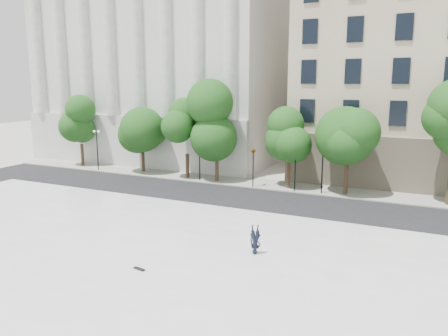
% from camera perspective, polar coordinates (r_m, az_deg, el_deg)
% --- Properties ---
extents(ground, '(160.00, 160.00, 0.00)m').
position_cam_1_polar(ground, '(22.94, -17.62, -14.53)').
color(ground, '#B5B2AB').
rests_on(ground, ground).
extents(plaza, '(44.00, 22.00, 0.45)m').
position_cam_1_polar(plaza, '(24.92, -12.91, -11.61)').
color(plaza, white).
rests_on(plaza, ground).
extents(street, '(60.00, 8.00, 0.02)m').
position_cam_1_polar(street, '(37.27, 1.37, -4.01)').
color(street, black).
rests_on(street, ground).
extents(far_sidewalk, '(60.00, 4.00, 0.12)m').
position_cam_1_polar(far_sidewalk, '(42.66, 4.61, -2.03)').
color(far_sidewalk, '#ACAA9F').
rests_on(far_sidewalk, ground).
extents(building_west, '(31.50, 27.65, 25.60)m').
position_cam_1_polar(building_west, '(62.16, -5.53, 13.96)').
color(building_west, silver).
rests_on(building_west, ground).
extents(traffic_light_west, '(0.57, 1.90, 4.25)m').
position_cam_1_polar(traffic_light_west, '(40.40, 3.86, 2.57)').
color(traffic_light_west, black).
rests_on(traffic_light_west, ground).
extents(traffic_light_east, '(0.80, 1.78, 4.20)m').
position_cam_1_polar(traffic_light_east, '(39.16, 9.35, 2.10)').
color(traffic_light_east, black).
rests_on(traffic_light_east, ground).
extents(person_lying, '(0.99, 1.76, 0.45)m').
position_cam_1_polar(person_lying, '(24.48, 4.09, -10.63)').
color(person_lying, black).
rests_on(person_lying, plaza).
extents(skateboard, '(0.72, 0.30, 0.07)m').
position_cam_1_polar(skateboard, '(23.00, -11.02, -12.80)').
color(skateboard, black).
rests_on(skateboard, plaza).
extents(street_trees, '(46.30, 5.29, 7.94)m').
position_cam_1_polar(street_trees, '(40.82, 6.59, 4.93)').
color(street_trees, '#382619').
rests_on(street_trees, ground).
extents(lamp_posts, '(38.22, 0.28, 4.56)m').
position_cam_1_polar(lamp_posts, '(40.88, 3.73, 1.50)').
color(lamp_posts, black).
rests_on(lamp_posts, ground).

